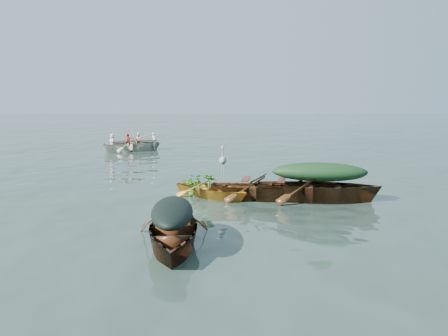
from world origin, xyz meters
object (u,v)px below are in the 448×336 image
object	(u,v)px
yellow_dinghy	(212,197)
heron	(223,165)
green_tarp_boat	(318,201)
open_wooden_boat	(263,199)
rowed_boat	(134,151)
dark_covered_boat	(173,245)

from	to	relation	value
yellow_dinghy	heron	size ratio (longest dim) A/B	3.29
yellow_dinghy	green_tarp_boat	size ratio (longest dim) A/B	0.64
green_tarp_boat	open_wooden_boat	size ratio (longest dim) A/B	1.15
green_tarp_boat	heron	world-z (taller)	heron
rowed_boat	heron	xyz separation A→B (m)	(4.52, -10.75, 0.86)
open_wooden_boat	rowed_boat	bearing A→B (deg)	37.76
yellow_dinghy	dark_covered_boat	size ratio (longest dim) A/B	0.77
yellow_dinghy	green_tarp_boat	distance (m)	3.00
yellow_dinghy	heron	bearing A→B (deg)	5.19
green_tarp_boat	rowed_boat	world-z (taller)	green_tarp_boat
dark_covered_boat	rowed_boat	xyz separation A→B (m)	(-3.42, 15.35, 0.00)
open_wooden_boat	yellow_dinghy	bearing A→B (deg)	88.12
dark_covered_boat	open_wooden_boat	distance (m)	4.40
open_wooden_boat	rowed_boat	xyz separation A→B (m)	(-5.64, 11.55, 0.00)
dark_covered_boat	green_tarp_boat	size ratio (longest dim) A/B	0.83
dark_covered_boat	yellow_dinghy	bearing A→B (deg)	76.30
dark_covered_boat	green_tarp_boat	distance (m)	5.17
yellow_dinghy	green_tarp_boat	world-z (taller)	green_tarp_boat
rowed_boat	heron	bearing A→B (deg)	176.13
dark_covered_boat	heron	distance (m)	4.81
open_wooden_boat	heron	size ratio (longest dim) A/B	4.48
dark_covered_boat	rowed_boat	bearing A→B (deg)	99.47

